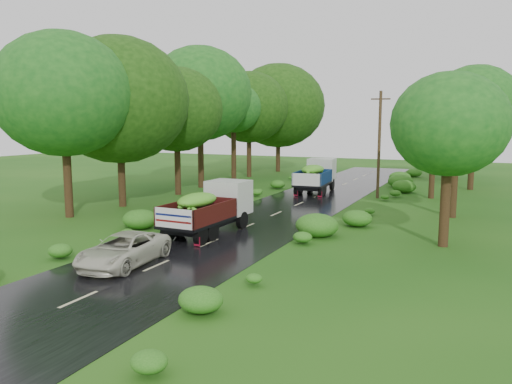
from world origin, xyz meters
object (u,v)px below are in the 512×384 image
Objects in this scene: utility_pole at (379,144)px; car at (124,250)px; truck_near at (211,206)px; truck_far at (317,174)px.

car is at bearing -115.95° from utility_pole.
car is (-0.25, -6.29, -0.76)m from truck_near.
utility_pole is at bearing 71.06° from car.
utility_pole is (5.41, 21.30, 3.30)m from car.
car is 0.56× the size of utility_pole.
truck_near is 1.35× the size of car.
utility_pole reaches higher than car.
truck_far is at bearing 84.16° from car.
truck_near reaches higher than car.
truck_far is at bearing 155.51° from utility_pole.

